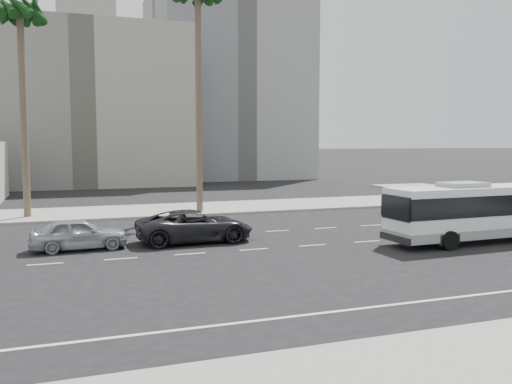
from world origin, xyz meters
name	(u,v)px	position (x,y,z in m)	size (l,w,h in m)	color
ground	(367,242)	(0.00, 0.00, 0.00)	(700.00, 700.00, 0.00)	black
sidewalk_north	(260,206)	(0.00, 15.50, 0.07)	(120.00, 7.00, 0.15)	gray
midrise_beige_west	(80,108)	(-12.00, 45.00, 9.00)	(24.00, 18.00, 18.00)	gray
midrise_gray_center	(225,86)	(8.00, 52.00, 13.00)	(20.00, 20.00, 26.00)	gray
civic_tower	(87,71)	(-2.00, 250.00, 38.83)	(42.00, 42.00, 129.00)	#B5B2A7
highrise_right	(193,78)	(45.00, 230.00, 35.00)	(26.00, 26.00, 70.00)	slate
highrise_far	(226,95)	(70.00, 260.00, 30.00)	(22.00, 22.00, 60.00)	slate
city_bus	(483,210)	(5.47, -1.87, 1.58)	(10.55, 2.72, 3.01)	white
car_a	(195,226)	(-8.11, 2.85, 0.80)	(5.78, 2.66, 1.61)	black
car_b	(79,234)	(-13.61, 2.74, 0.74)	(4.37, 1.76, 1.49)	#90959C
palm_mid	(20,15)	(-16.45, 14.53, 12.91)	(4.64, 4.64, 14.35)	brown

